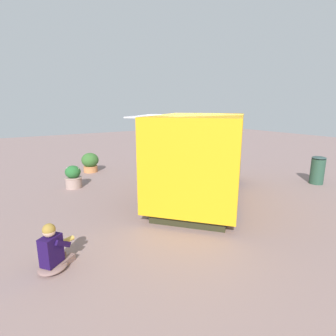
# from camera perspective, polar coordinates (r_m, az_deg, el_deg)

# --- Properties ---
(ground_plane) EXTENTS (40.00, 40.00, 0.00)m
(ground_plane) POSITION_cam_1_polar(r_m,az_deg,el_deg) (8.23, 3.80, -5.70)
(ground_plane) COLOR gray
(food_truck) EXTENTS (4.88, 5.17, 2.45)m
(food_truck) POSITION_cam_1_polar(r_m,az_deg,el_deg) (7.83, 7.44, 2.16)
(food_truck) COLOR gold
(food_truck) RESTS_ON ground_plane
(person_customer) EXTENTS (0.69, 0.77, 0.84)m
(person_customer) POSITION_cam_1_polar(r_m,az_deg,el_deg) (4.97, -23.72, -16.34)
(person_customer) COLOR #81615C
(person_customer) RESTS_ON ground_plane
(planter_flowering_near) EXTENTS (0.69, 0.69, 0.80)m
(planter_flowering_near) POSITION_cam_1_polar(r_m,az_deg,el_deg) (11.31, -16.56, 1.24)
(planter_flowering_near) COLOR #C37D4A
(planter_flowering_near) RESTS_ON ground_plane
(planter_flowering_far) EXTENTS (0.55, 0.55, 0.76)m
(planter_flowering_far) POSITION_cam_1_polar(r_m,az_deg,el_deg) (9.30, -19.90, -1.86)
(planter_flowering_far) COLOR #A4887F
(planter_flowering_far) RESTS_ON ground_plane
(trash_bin) EXTENTS (0.46, 0.46, 0.98)m
(trash_bin) POSITION_cam_1_polar(r_m,az_deg,el_deg) (10.58, 29.74, -0.37)
(trash_bin) COLOR #284A39
(trash_bin) RESTS_ON ground_plane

